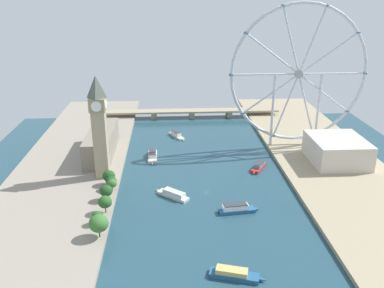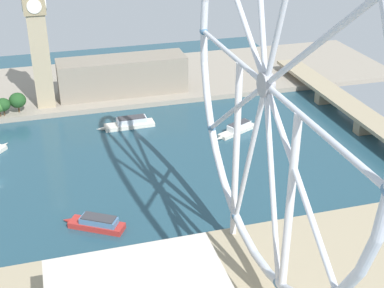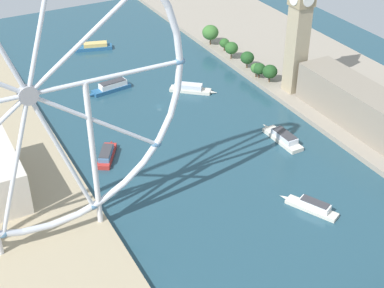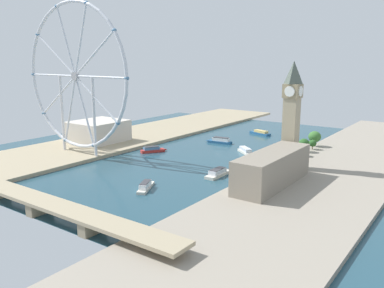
% 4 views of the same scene
% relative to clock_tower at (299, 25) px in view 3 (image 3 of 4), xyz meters
% --- Properties ---
extents(ground_plane, '(393.95, 393.95, 0.00)m').
position_rel_clock_tower_xyz_m(ground_plane, '(80.69, -25.09, -45.41)').
color(ground_plane, '#234756').
extents(riverbank_left, '(90.00, 520.00, 3.00)m').
position_rel_clock_tower_xyz_m(riverbank_left, '(-31.29, -25.09, -43.91)').
color(riverbank_left, gray).
rests_on(riverbank_left, ground_plane).
extents(clock_tower, '(12.84, 12.84, 81.53)m').
position_rel_clock_tower_xyz_m(clock_tower, '(0.00, 0.00, 0.00)').
color(clock_tower, tan).
rests_on(clock_tower, riverbank_left).
extents(parliament_block, '(22.00, 78.35, 22.38)m').
position_rel_clock_tower_xyz_m(parliament_block, '(-7.44, 47.18, -31.22)').
color(parliament_block, gray).
rests_on(parliament_block, riverbank_left).
extents(tree_row_embankment, '(13.99, 81.90, 14.71)m').
position_rel_clock_tower_xyz_m(tree_row_embankment, '(8.94, -52.62, -34.61)').
color(tree_row_embankment, '#513823').
rests_on(tree_row_embankment, riverbank_left).
extents(ferris_wheel, '(128.75, 3.20, 131.59)m').
position_rel_clock_tower_xyz_m(ferris_wheel, '(172.50, 62.71, 25.23)').
color(ferris_wheel, silver).
rests_on(ferris_wheel, riverbank_right).
extents(tour_boat_0, '(8.34, 32.20, 5.75)m').
position_rel_clock_tower_xyz_m(tour_boat_0, '(37.99, 42.86, -43.08)').
color(tour_boat_0, beige).
rests_on(tour_boat_0, ground_plane).
extents(tour_boat_1, '(16.26, 27.78, 5.45)m').
position_rel_clock_tower_xyz_m(tour_boat_1, '(61.08, 97.99, -43.22)').
color(tour_boat_1, beige).
rests_on(tour_boat_1, ground_plane).
extents(tour_boat_2, '(17.51, 24.61, 5.48)m').
position_rel_clock_tower_xyz_m(tour_boat_2, '(129.02, 13.07, -43.13)').
color(tour_boat_2, '#B22D28').
rests_on(tour_boat_2, ground_plane).
extents(tour_boat_3, '(29.78, 9.77, 6.35)m').
position_rel_clock_tower_xyz_m(tour_boat_3, '(98.81, -57.67, -42.72)').
color(tour_boat_3, '#235684').
rests_on(tour_boat_3, ground_plane).
extents(tour_boat_4, '(30.99, 14.40, 5.18)m').
position_rel_clock_tower_xyz_m(tour_boat_4, '(86.49, -125.35, -43.25)').
color(tour_boat_4, '#235684').
rests_on(tour_boat_4, ground_plane).
extents(tour_boat_5, '(26.12, 22.81, 5.29)m').
position_rel_clock_tower_xyz_m(tour_boat_5, '(55.32, -33.01, -43.17)').
color(tour_boat_5, beige).
rests_on(tour_boat_5, ground_plane).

